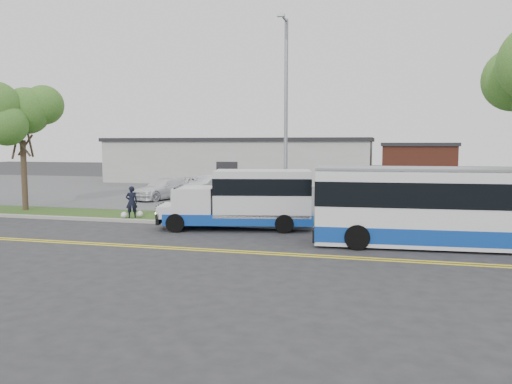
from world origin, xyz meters
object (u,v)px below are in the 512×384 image
(parked_car_b, at_px, (164,189))
(shuttle_bus, at_px, (247,198))
(tree_west, at_px, (22,120))
(transit_bus, at_px, (460,207))
(parked_car_a, at_px, (206,186))
(streetlight_near, at_px, (286,114))
(pedestrian, at_px, (132,202))

(parked_car_b, bearing_deg, shuttle_bus, -24.70)
(tree_west, xyz_separation_m, shuttle_bus, (13.66, -2.47, -3.71))
(transit_bus, xyz_separation_m, parked_car_a, (-14.80, 13.62, -0.65))
(tree_west, relative_size, parked_car_a, 1.54)
(shuttle_bus, distance_m, parked_car_a, 13.18)
(tree_west, bearing_deg, streetlight_near, -1.80)
(shuttle_bus, height_order, transit_bus, transit_bus)
(pedestrian, bearing_deg, shuttle_bus, 138.74)
(parked_car_b, bearing_deg, parked_car_a, 69.13)
(tree_west, xyz_separation_m, parked_car_b, (5.30, 6.93, -4.33))
(parked_car_a, distance_m, parked_car_b, 3.14)
(streetlight_near, relative_size, pedestrian, 5.94)
(tree_west, bearing_deg, parked_car_b, 52.58)
(streetlight_near, xyz_separation_m, parked_car_b, (-9.70, 7.40, -4.44))
(tree_west, relative_size, pedestrian, 4.32)
(parked_car_a, xyz_separation_m, parked_car_b, (-2.20, -2.24, -0.05))
(transit_bus, bearing_deg, streetlight_near, 147.78)
(shuttle_bus, height_order, parked_car_b, shuttle_bus)
(pedestrian, bearing_deg, streetlight_near, 155.27)
(streetlight_near, xyz_separation_m, transit_bus, (7.30, -3.98, -3.75))
(tree_west, distance_m, parked_car_a, 12.60)
(transit_bus, xyz_separation_m, parked_car_b, (-17.00, 11.38, -0.69))
(shuttle_bus, distance_m, transit_bus, 8.87)
(transit_bus, bearing_deg, parked_car_a, 133.74)
(parked_car_a, bearing_deg, streetlight_near, -36.77)
(streetlight_near, xyz_separation_m, shuttle_bus, (-1.34, -1.99, -3.82))
(transit_bus, relative_size, parked_car_b, 2.25)
(streetlight_near, height_order, shuttle_bus, streetlight_near)
(streetlight_near, bearing_deg, shuttle_bus, -123.88)
(tree_west, height_order, streetlight_near, streetlight_near)
(tree_west, distance_m, pedestrian, 8.54)
(tree_west, distance_m, parked_car_b, 9.74)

